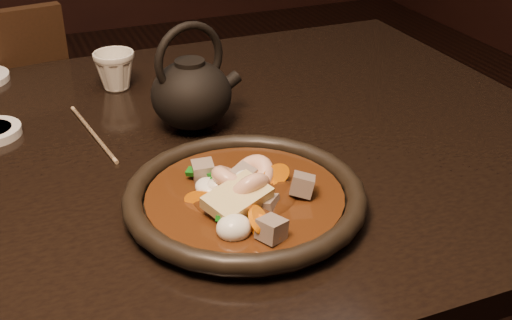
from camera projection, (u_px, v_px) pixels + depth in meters
name	position (u px, v px, depth m)	size (l,w,h in m)	color
table	(67.00, 213.00, 0.95)	(1.60, 0.90, 0.75)	black
plate	(245.00, 198.00, 0.82)	(0.31, 0.31, 0.03)	black
stirfry	(244.00, 195.00, 0.81)	(0.17, 0.19, 0.07)	#381B0A
tea_cup	(115.00, 69.00, 1.15)	(0.07, 0.07, 0.07)	beige
chopsticks	(93.00, 133.00, 1.00)	(0.04, 0.22, 0.01)	tan
teapot	(192.00, 91.00, 1.00)	(0.15, 0.13, 0.17)	black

